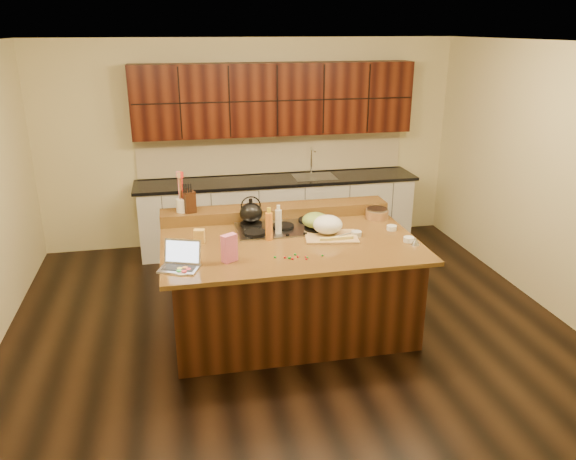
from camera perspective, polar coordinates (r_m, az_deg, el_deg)
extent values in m
cube|color=black|center=(5.72, 0.10, -9.67)|extent=(5.50, 5.00, 0.01)
cube|color=silver|center=(4.97, 0.12, 18.59)|extent=(5.50, 5.00, 0.01)
cube|color=beige|center=(7.59, -3.82, 8.73)|extent=(5.50, 0.01, 2.70)
cube|color=beige|center=(2.97, 10.26, -10.23)|extent=(5.50, 0.01, 2.70)
cube|color=beige|center=(6.33, 25.39, 4.56)|extent=(0.01, 5.00, 2.70)
cube|color=black|center=(5.52, 0.11, -5.65)|extent=(2.22, 1.42, 0.88)
cube|color=black|center=(5.33, 0.11, -1.19)|extent=(2.40, 1.60, 0.04)
cube|color=black|center=(5.95, -1.27, 1.92)|extent=(2.40, 0.30, 0.12)
cube|color=gray|center=(5.60, -0.52, 0.14)|extent=(0.92, 0.52, 0.02)
cylinder|color=black|center=(5.67, -3.76, 0.58)|extent=(0.22, 0.22, 0.03)
cylinder|color=black|center=(5.77, 2.15, 0.98)|extent=(0.22, 0.22, 0.03)
cylinder|color=black|center=(5.42, -3.36, -0.32)|extent=(0.22, 0.22, 0.03)
cylinder|color=black|center=(5.53, 2.79, 0.12)|extent=(0.22, 0.22, 0.03)
cylinder|color=black|center=(5.59, -0.52, 0.35)|extent=(0.22, 0.22, 0.03)
cube|color=silver|center=(7.54, -1.05, 1.63)|extent=(3.60, 0.62, 0.90)
cube|color=black|center=(7.41, -1.07, 5.08)|extent=(3.70, 0.66, 0.04)
cube|color=gray|center=(7.51, 2.70, 5.38)|extent=(0.55, 0.42, 0.01)
cylinder|color=gray|center=(7.64, 2.39, 7.06)|extent=(0.02, 0.02, 0.36)
cube|color=black|center=(7.36, -1.34, 13.15)|extent=(3.60, 0.34, 0.90)
cube|color=beige|center=(7.64, -1.52, 7.70)|extent=(3.60, 0.03, 0.50)
ellipsoid|color=black|center=(5.63, -3.78, 1.74)|extent=(0.30, 0.30, 0.21)
ellipsoid|color=olive|center=(5.50, 2.80, 1.01)|extent=(0.34, 0.34, 0.15)
cube|color=#B7B7BC|center=(4.77, -11.00, -3.87)|extent=(0.37, 0.32, 0.01)
cube|color=black|center=(4.77, -11.01, -3.77)|extent=(0.30, 0.21, 0.00)
cube|color=#B7B7BC|center=(4.82, -10.66, -2.15)|extent=(0.32, 0.17, 0.20)
cube|color=silver|center=(4.81, -10.69, -2.17)|extent=(0.29, 0.15, 0.17)
cylinder|color=orange|center=(5.28, -1.94, 0.36)|extent=(0.07, 0.07, 0.27)
cylinder|color=silver|center=(5.41, -0.98, 0.78)|extent=(0.07, 0.07, 0.25)
cube|color=tan|center=(5.38, 4.41, -0.69)|extent=(0.55, 0.44, 0.02)
ellipsoid|color=white|center=(5.41, 4.04, 0.56)|extent=(0.29, 0.29, 0.18)
cube|color=#EDD872|center=(5.24, 3.82, -0.94)|extent=(0.11, 0.03, 0.03)
cube|color=#EDD872|center=(5.27, 4.95, -0.85)|extent=(0.11, 0.03, 0.03)
cube|color=#EDD872|center=(5.30, 6.07, -0.77)|extent=(0.11, 0.03, 0.03)
cylinder|color=gray|center=(5.39, 5.57, -0.51)|extent=(0.19, 0.08, 0.01)
cylinder|color=white|center=(5.39, 12.17, -0.94)|extent=(0.13, 0.13, 0.04)
cylinder|color=white|center=(5.67, 10.49, 0.22)|extent=(0.13, 0.13, 0.04)
cylinder|color=white|center=(5.46, 6.96, -0.36)|extent=(0.13, 0.13, 0.04)
cylinder|color=#996B3F|center=(5.98, 9.02, 1.60)|extent=(0.32, 0.32, 0.09)
cone|color=silver|center=(5.32, 12.81, -1.12)|extent=(0.10, 0.10, 0.07)
cube|color=pink|center=(4.82, -5.98, -1.84)|extent=(0.15, 0.13, 0.24)
cylinder|color=white|center=(4.72, -10.57, -4.10)|extent=(0.23, 0.23, 0.01)
cube|color=#E5B350|center=(5.28, -9.00, -0.66)|extent=(0.11, 0.09, 0.14)
cylinder|color=white|center=(5.82, -10.71, 2.50)|extent=(0.14, 0.14, 0.14)
cube|color=black|center=(5.81, -10.13, 2.91)|extent=(0.16, 0.21, 0.22)
ellipsoid|color=red|center=(4.87, 1.87, -2.95)|extent=(0.02, 0.02, 0.02)
ellipsoid|color=#198C26|center=(4.89, 0.21, -2.83)|extent=(0.02, 0.02, 0.02)
ellipsoid|color=red|center=(4.90, -0.32, -2.80)|extent=(0.02, 0.02, 0.02)
ellipsoid|color=#198C26|center=(4.90, 1.93, -2.81)|extent=(0.02, 0.02, 0.02)
ellipsoid|color=red|center=(4.91, 1.83, -2.75)|extent=(0.02, 0.02, 0.02)
ellipsoid|color=#198C26|center=(4.96, 0.73, -2.49)|extent=(0.02, 0.02, 0.02)
ellipsoid|color=red|center=(4.96, 3.54, -2.53)|extent=(0.02, 0.02, 0.02)
ellipsoid|color=#198C26|center=(4.90, -1.33, -2.77)|extent=(0.02, 0.02, 0.02)
ellipsoid|color=red|center=(4.87, 0.47, -2.94)|extent=(0.02, 0.02, 0.02)
ellipsoid|color=#198C26|center=(4.89, 0.11, -2.86)|extent=(0.02, 0.02, 0.02)
ellipsoid|color=red|center=(4.91, 1.00, -2.73)|extent=(0.02, 0.02, 0.02)
ellipsoid|color=#198C26|center=(4.95, 3.52, -2.58)|extent=(0.02, 0.02, 0.02)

